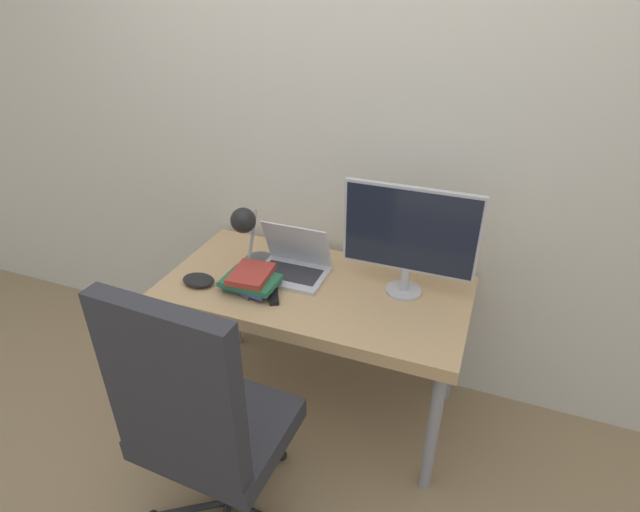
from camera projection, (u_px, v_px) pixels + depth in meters
The scene contains 11 objects.
ground_plane at pixel (289, 453), 2.32m from camera, with size 12.00×12.00×0.00m, color #937A56.
wall_back at pixel (347, 134), 2.27m from camera, with size 8.00×0.05×2.60m.
desk at pixel (315, 298), 2.27m from camera, with size 1.35×0.68×0.72m.
laptop at pixel (293, 264), 2.30m from camera, with size 0.32×0.24×0.24m.
monitor at pixel (409, 234), 2.06m from camera, with size 0.57×0.16×0.49m.
desk_lamp at pixel (247, 229), 2.23m from camera, with size 0.14×0.25×0.33m.
office_chair at pixel (199, 417), 1.71m from camera, with size 0.61×0.63×1.15m.
book_stack at pixel (251, 280), 2.19m from camera, with size 0.26×0.21×0.09m.
tv_remote at pixel (274, 294), 2.16m from camera, with size 0.11×0.16×0.02m.
media_remote at pixel (259, 289), 2.19m from camera, with size 0.09×0.17×0.02m.
game_controller at pixel (199, 280), 2.24m from camera, with size 0.15×0.11×0.04m.
Camera 1 is at (0.69, -1.40, 1.95)m, focal length 28.00 mm.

